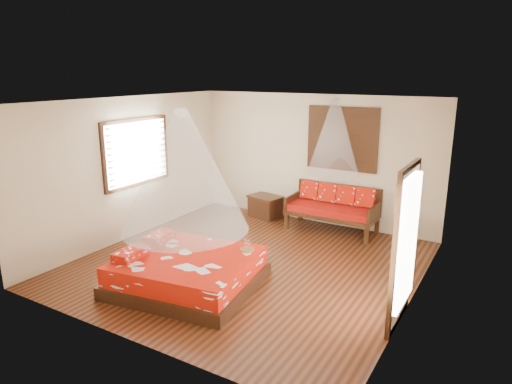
% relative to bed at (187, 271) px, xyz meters
% --- Properties ---
extents(room, '(5.54, 5.54, 2.84)m').
position_rel_bed_xyz_m(room, '(0.38, 1.22, 1.15)').
color(room, black).
rests_on(room, ground).
extents(bed, '(2.32, 2.15, 0.64)m').
position_rel_bed_xyz_m(bed, '(0.00, 0.00, 0.00)').
color(bed, black).
rests_on(bed, floor).
extents(daybed, '(1.85, 0.82, 0.96)m').
position_rel_bed_xyz_m(daybed, '(1.01, 3.60, 0.27)').
color(daybed, black).
rests_on(daybed, floor).
extents(storage_chest, '(0.83, 0.69, 0.50)m').
position_rel_bed_xyz_m(storage_chest, '(-0.66, 3.67, 0.00)').
color(storage_chest, black).
rests_on(storage_chest, floor).
extents(shutter_panel, '(1.52, 0.06, 1.32)m').
position_rel_bed_xyz_m(shutter_panel, '(1.01, 3.93, 1.65)').
color(shutter_panel, black).
rests_on(shutter_panel, wall_back).
extents(window_left, '(0.10, 1.74, 1.34)m').
position_rel_bed_xyz_m(window_left, '(-2.33, 1.42, 1.45)').
color(window_left, black).
rests_on(window_left, wall_left).
extents(glazed_door, '(0.08, 1.02, 2.16)m').
position_rel_bed_xyz_m(glazed_door, '(3.09, 0.62, 0.82)').
color(glazed_door, black).
rests_on(glazed_door, floor).
extents(wine_tray, '(0.23, 0.23, 0.19)m').
position_rel_bed_xyz_m(wine_tray, '(0.69, 0.68, 0.30)').
color(wine_tray, brown).
rests_on(wine_tray, bed).
extents(mosquito_net_main, '(1.91, 1.91, 1.80)m').
position_rel_bed_xyz_m(mosquito_net_main, '(0.02, 0.00, 1.60)').
color(mosquito_net_main, white).
rests_on(mosquito_net_main, ceiling).
extents(mosquito_net_daybed, '(1.03, 1.03, 1.50)m').
position_rel_bed_xyz_m(mosquito_net_daybed, '(1.01, 3.47, 1.75)').
color(mosquito_net_daybed, white).
rests_on(mosquito_net_daybed, ceiling).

